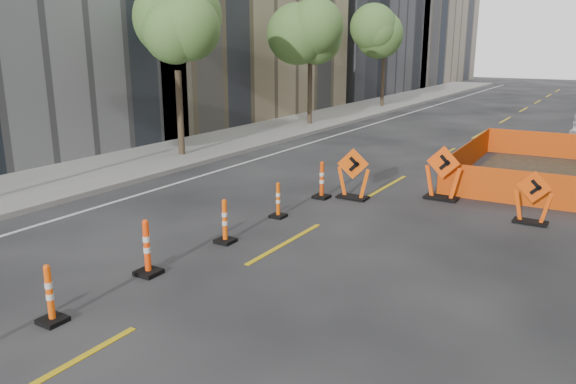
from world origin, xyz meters
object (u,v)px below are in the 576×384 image
Objects in this scene: channelizer_6 at (322,180)px; chevron_sign_left at (353,174)px; channelizer_4 at (225,221)px; chevron_sign_right at (533,197)px; channelizer_2 at (50,294)px; channelizer_3 at (147,247)px; chevron_sign_center at (443,173)px; channelizer_5 at (278,200)px.

channelizer_6 is 0.74× the size of chevron_sign_left.
channelizer_4 is 0.75× the size of chevron_sign_right.
channelizer_2 is 0.68× the size of chevron_sign_left.
channelizer_4 is (0.16, 2.18, -0.05)m from channelizer_3.
chevron_sign_center is at bearing 29.58° from channelizer_6.
channelizer_5 is at bearing 87.83° from channelizer_3.
chevron_sign_right reaches higher than channelizer_6.
channelizer_3 is at bearing 92.44° from channelizer_2.
channelizer_2 is at bearing -90.63° from channelizer_5.
channelizer_5 is at bearing 89.94° from channelizer_4.
chevron_sign_right is (4.69, 0.21, -0.06)m from chevron_sign_left.
chevron_sign_right is at bearing 42.00° from channelizer_4.
channelizer_4 is at bearing 89.09° from channelizer_2.
channelizer_6 is 0.80× the size of chevron_sign_right.
chevron_sign_center is 2.73m from chevron_sign_right.
channelizer_2 is at bearing -119.15° from chevron_sign_right.
channelizer_4 is 4.36m from channelizer_6.
channelizer_4 is 1.09× the size of channelizer_5.
chevron_sign_right is (5.54, 2.81, 0.21)m from channelizer_5.
channelizer_2 is at bearing -91.00° from channelizer_6.
chevron_sign_left reaches higher than channelizer_5.
chevron_sign_right is at bearing 59.03° from channelizer_2.
chevron_sign_left is (0.85, 4.79, 0.23)m from channelizer_4.
chevron_sign_left is (0.77, 0.43, 0.19)m from channelizer_6.
chevron_sign_left is at bearing -150.81° from chevron_sign_center.
channelizer_6 is at bearing 87.90° from channelizer_5.
chevron_sign_right is (5.71, 7.18, 0.11)m from channelizer_3.
channelizer_6 is at bearing 87.86° from channelizer_3.
channelizer_3 is (-0.09, 2.18, 0.06)m from channelizer_2.
channelizer_4 is at bearing 85.74° from channelizer_3.
channelizer_2 is at bearing -87.56° from channelizer_3.
channelizer_4 is 6.76m from chevron_sign_center.
chevron_sign_right is (5.47, 0.63, 0.13)m from channelizer_6.
channelizer_3 reaches higher than channelizer_5.
channelizer_3 is at bearing -111.86° from chevron_sign_center.
channelizer_6 is 5.50m from chevron_sign_right.
chevron_sign_right reaches higher than channelizer_5.
channelizer_4 is 2.18m from channelizer_5.
chevron_sign_center is at bearing 51.87° from channelizer_5.
channelizer_2 is at bearing -120.23° from chevron_sign_left.
channelizer_4 is 0.65× the size of chevron_sign_center.
channelizer_6 is 0.90m from chevron_sign_left.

